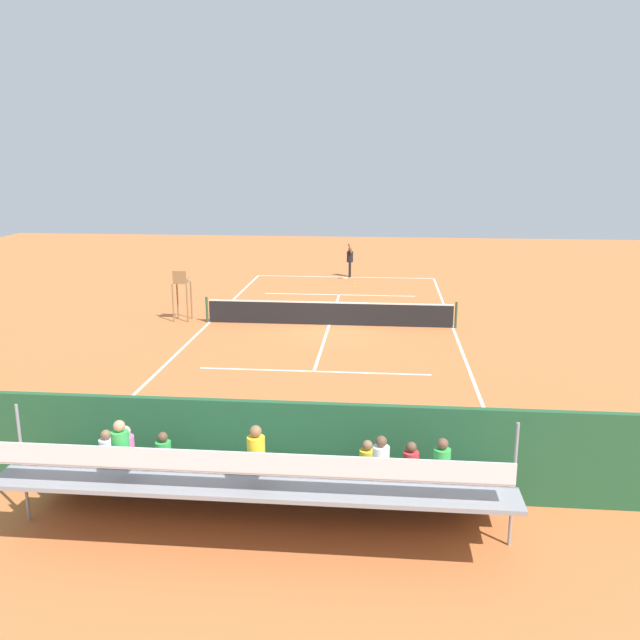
% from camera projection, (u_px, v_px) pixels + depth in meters
% --- Properties ---
extents(ground_plane, '(60.00, 60.00, 0.00)m').
position_uv_depth(ground_plane, '(329.00, 325.00, 27.34)').
color(ground_plane, '#C66B38').
extents(court_line_markings, '(10.10, 22.20, 0.01)m').
position_uv_depth(court_line_markings, '(329.00, 325.00, 27.38)').
color(court_line_markings, white).
rests_on(court_line_markings, ground).
extents(tennis_net, '(10.30, 0.10, 1.07)m').
position_uv_depth(tennis_net, '(329.00, 313.00, 27.22)').
color(tennis_net, black).
rests_on(tennis_net, ground).
extents(backdrop_wall, '(18.00, 0.16, 2.00)m').
position_uv_depth(backdrop_wall, '(273.00, 448.00, 13.58)').
color(backdrop_wall, '#235633').
rests_on(backdrop_wall, ground).
extents(bleacher_stand, '(9.06, 2.40, 2.48)m').
position_uv_depth(bleacher_stand, '(262.00, 481.00, 12.30)').
color(bleacher_stand, gray).
rests_on(bleacher_stand, ground).
extents(umpire_chair, '(0.67, 0.67, 2.14)m').
position_uv_depth(umpire_chair, '(181.00, 290.00, 27.76)').
color(umpire_chair, olive).
rests_on(umpire_chair, ground).
extents(courtside_bench, '(1.80, 0.40, 0.93)m').
position_uv_depth(courtside_bench, '(356.00, 455.00, 14.24)').
color(courtside_bench, '#234C2D').
rests_on(courtside_bench, ground).
extents(equipment_bag, '(0.90, 0.36, 0.36)m').
position_uv_depth(equipment_bag, '(267.00, 470.00, 14.38)').
color(equipment_bag, '#B22D2D').
rests_on(equipment_bag, ground).
extents(tennis_player, '(0.37, 0.53, 1.93)m').
position_uv_depth(tennis_player, '(350.00, 259.00, 37.82)').
color(tennis_player, black).
rests_on(tennis_player, ground).
extents(tennis_racket, '(0.58, 0.34, 0.03)m').
position_uv_depth(tennis_racket, '(345.00, 278.00, 37.60)').
color(tennis_racket, black).
rests_on(tennis_racket, ground).
extents(tennis_ball_near, '(0.07, 0.07, 0.07)m').
position_uv_depth(tennis_ball_near, '(354.00, 286.00, 35.13)').
color(tennis_ball_near, '#CCDB33').
rests_on(tennis_ball_near, ground).
extents(tennis_ball_far, '(0.07, 0.07, 0.07)m').
position_uv_depth(tennis_ball_far, '(356.00, 284.00, 35.83)').
color(tennis_ball_far, '#CCDB33').
rests_on(tennis_ball_far, ground).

